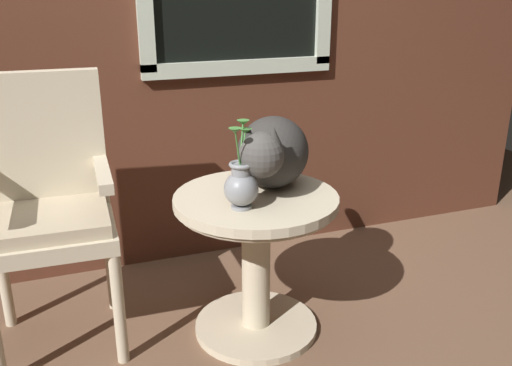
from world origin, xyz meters
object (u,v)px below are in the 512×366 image
(wicker_side_table, at_px, (256,241))
(pewter_vase_with_ivy, at_px, (240,184))
(wicker_chair, at_px, (47,199))
(cat, at_px, (272,152))

(wicker_side_table, xyz_separation_m, pewter_vase_with_ivy, (-0.09, -0.10, 0.28))
(wicker_side_table, relative_size, wicker_chair, 0.60)
(cat, relative_size, pewter_vase_with_ivy, 1.86)
(cat, bearing_deg, pewter_vase_with_ivy, -138.49)
(wicker_chair, bearing_deg, wicker_side_table, -18.59)
(wicker_side_table, xyz_separation_m, cat, (0.09, 0.06, 0.33))
(cat, distance_m, pewter_vase_with_ivy, 0.25)
(wicker_side_table, bearing_deg, wicker_chair, 161.41)
(wicker_chair, relative_size, pewter_vase_with_ivy, 3.37)
(wicker_chair, bearing_deg, cat, -12.69)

